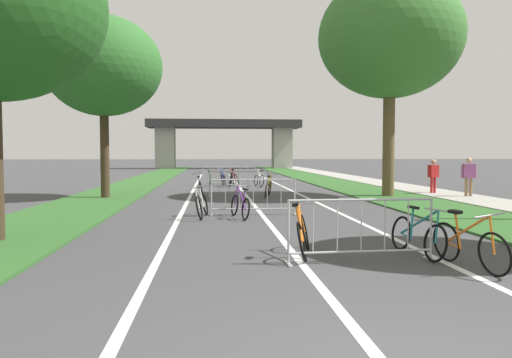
{
  "coord_description": "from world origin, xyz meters",
  "views": [
    {
      "loc": [
        -1.43,
        -3.2,
        1.78
      ],
      "look_at": [
        -0.12,
        11.36,
        1.02
      ],
      "focal_mm": 34.23,
      "sensor_mm": 36.0,
      "label": 1
    }
  ],
  "objects_px": {
    "bicycle_purple_7": "(240,205)",
    "bicycle_blue_9": "(223,179)",
    "crowd_barrier_fourth": "(225,177)",
    "bicycle_silver_8": "(201,187)",
    "pedestrian_strolling": "(469,173)",
    "bicycle_orange_11": "(303,234)",
    "pedestrian_with_backpack": "(433,173)",
    "tree_right_cypress_far": "(390,38)",
    "bicycle_black_3": "(231,180)",
    "bicycle_green_5": "(210,179)",
    "tree_left_oak_mid": "(103,67)",
    "bicycle_white_0": "(259,180)",
    "bicycle_orange_1": "(468,245)",
    "bicycle_yellow_4": "(268,188)",
    "bicycle_red_2": "(234,179)",
    "bicycle_teal_6": "(417,235)",
    "crowd_barrier_third": "(239,184)",
    "bicycle_white_10": "(202,205)",
    "crowd_barrier_nearest": "(361,231)",
    "crowd_barrier_second": "(253,197)"
  },
  "relations": [
    {
      "from": "bicycle_white_0",
      "to": "bicycle_purple_7",
      "type": "bearing_deg",
      "value": -110.54
    },
    {
      "from": "tree_left_oak_mid",
      "to": "bicycle_red_2",
      "type": "bearing_deg",
      "value": 53.33
    },
    {
      "from": "tree_right_cypress_far",
      "to": "pedestrian_strolling",
      "type": "bearing_deg",
      "value": -15.16
    },
    {
      "from": "bicycle_blue_9",
      "to": "bicycle_yellow_4",
      "type": "bearing_deg",
      "value": -83.03
    },
    {
      "from": "crowd_barrier_fourth",
      "to": "bicycle_yellow_4",
      "type": "distance_m",
      "value": 6.89
    },
    {
      "from": "bicycle_orange_11",
      "to": "pedestrian_with_backpack",
      "type": "distance_m",
      "value": 14.35
    },
    {
      "from": "bicycle_white_0",
      "to": "bicycle_silver_8",
      "type": "height_order",
      "value": "bicycle_silver_8"
    },
    {
      "from": "pedestrian_strolling",
      "to": "bicycle_green_5",
      "type": "bearing_deg",
      "value": -26.89
    },
    {
      "from": "bicycle_purple_7",
      "to": "bicycle_blue_9",
      "type": "xyz_separation_m",
      "value": [
        -0.16,
        13.56,
        0.01
      ]
    },
    {
      "from": "crowd_barrier_third",
      "to": "bicycle_teal_6",
      "type": "relative_size",
      "value": 1.47
    },
    {
      "from": "bicycle_red_2",
      "to": "bicycle_blue_9",
      "type": "relative_size",
      "value": 0.98
    },
    {
      "from": "bicycle_red_2",
      "to": "bicycle_green_5",
      "type": "height_order",
      "value": "bicycle_red_2"
    },
    {
      "from": "tree_right_cypress_far",
      "to": "pedestrian_with_backpack",
      "type": "distance_m",
      "value": 6.06
    },
    {
      "from": "tree_right_cypress_far",
      "to": "bicycle_black_3",
      "type": "distance_m",
      "value": 10.91
    },
    {
      "from": "bicycle_white_0",
      "to": "pedestrian_with_backpack",
      "type": "bearing_deg",
      "value": -52.1
    },
    {
      "from": "bicycle_blue_9",
      "to": "bicycle_teal_6",
      "type": "bearing_deg",
      "value": -87.4
    },
    {
      "from": "bicycle_orange_11",
      "to": "bicycle_purple_7",
      "type": "bearing_deg",
      "value": 112.51
    },
    {
      "from": "tree_right_cypress_far",
      "to": "bicycle_white_10",
      "type": "bearing_deg",
      "value": -142.07
    },
    {
      "from": "crowd_barrier_third",
      "to": "bicycle_red_2",
      "type": "relative_size",
      "value": 1.5
    },
    {
      "from": "bicycle_blue_9",
      "to": "bicycle_orange_11",
      "type": "xyz_separation_m",
      "value": [
        0.96,
        -18.64,
        0.02
      ]
    },
    {
      "from": "bicycle_blue_9",
      "to": "crowd_barrier_nearest",
      "type": "bearing_deg",
      "value": -90.94
    },
    {
      "from": "bicycle_silver_8",
      "to": "bicycle_orange_11",
      "type": "height_order",
      "value": "bicycle_silver_8"
    },
    {
      "from": "bicycle_yellow_4",
      "to": "bicycle_blue_9",
      "type": "bearing_deg",
      "value": 117.08
    },
    {
      "from": "bicycle_purple_7",
      "to": "bicycle_black_3",
      "type": "bearing_deg",
      "value": 75.39
    },
    {
      "from": "bicycle_teal_6",
      "to": "bicycle_purple_7",
      "type": "height_order",
      "value": "bicycle_purple_7"
    },
    {
      "from": "bicycle_yellow_4",
      "to": "tree_left_oak_mid",
      "type": "bearing_deg",
      "value": -165.14
    },
    {
      "from": "crowd_barrier_third",
      "to": "pedestrian_strolling",
      "type": "relative_size",
      "value": 1.54
    },
    {
      "from": "bicycle_red_2",
      "to": "pedestrian_with_backpack",
      "type": "distance_m",
      "value": 10.7
    },
    {
      "from": "crowd_barrier_fourth",
      "to": "bicycle_green_5",
      "type": "relative_size",
      "value": 1.49
    },
    {
      "from": "tree_left_oak_mid",
      "to": "bicycle_orange_1",
      "type": "relative_size",
      "value": 4.21
    },
    {
      "from": "crowd_barrier_fourth",
      "to": "crowd_barrier_third",
      "type": "bearing_deg",
      "value": -86.55
    },
    {
      "from": "bicycle_white_10",
      "to": "pedestrian_strolling",
      "type": "height_order",
      "value": "pedestrian_strolling"
    },
    {
      "from": "bicycle_purple_7",
      "to": "bicycle_blue_9",
      "type": "bearing_deg",
      "value": 77.13
    },
    {
      "from": "crowd_barrier_third",
      "to": "bicycle_black_3",
      "type": "height_order",
      "value": "crowd_barrier_third"
    },
    {
      "from": "tree_right_cypress_far",
      "to": "bicycle_white_10",
      "type": "relative_size",
      "value": 5.22
    },
    {
      "from": "bicycle_silver_8",
      "to": "pedestrian_strolling",
      "type": "bearing_deg",
      "value": -15.57
    },
    {
      "from": "crowd_barrier_second",
      "to": "bicycle_orange_1",
      "type": "xyz_separation_m",
      "value": [
        2.76,
        -6.84,
        -0.15
      ]
    },
    {
      "from": "tree_right_cypress_far",
      "to": "bicycle_white_0",
      "type": "height_order",
      "value": "tree_right_cypress_far"
    },
    {
      "from": "tree_left_oak_mid",
      "to": "tree_right_cypress_far",
      "type": "relative_size",
      "value": 0.8
    },
    {
      "from": "bicycle_green_5",
      "to": "bicycle_teal_6",
      "type": "height_order",
      "value": "bicycle_green_5"
    },
    {
      "from": "bicycle_blue_9",
      "to": "crowd_barrier_fourth",
      "type": "bearing_deg",
      "value": -81.76
    },
    {
      "from": "bicycle_yellow_4",
      "to": "bicycle_black_3",
      "type": "bearing_deg",
      "value": 115.54
    },
    {
      "from": "tree_right_cypress_far",
      "to": "bicycle_black_3",
      "type": "relative_size",
      "value": 5.3
    },
    {
      "from": "crowd_barrier_nearest",
      "to": "pedestrian_with_backpack",
      "type": "bearing_deg",
      "value": 60.5
    },
    {
      "from": "crowd_barrier_fourth",
      "to": "bicycle_orange_11",
      "type": "distance_m",
      "value": 18.23
    },
    {
      "from": "crowd_barrier_third",
      "to": "bicycle_white_10",
      "type": "distance_m",
      "value": 6.83
    },
    {
      "from": "tree_left_oak_mid",
      "to": "bicycle_white_0",
      "type": "distance_m",
      "value": 10.4
    },
    {
      "from": "crowd_barrier_third",
      "to": "pedestrian_with_backpack",
      "type": "bearing_deg",
      "value": 0.02
    },
    {
      "from": "crowd_barrier_fourth",
      "to": "bicycle_silver_8",
      "type": "relative_size",
      "value": 1.56
    },
    {
      "from": "crowd_barrier_second",
      "to": "bicycle_white_0",
      "type": "xyz_separation_m",
      "value": [
        1.32,
        12.03,
        -0.16
      ]
    }
  ]
}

